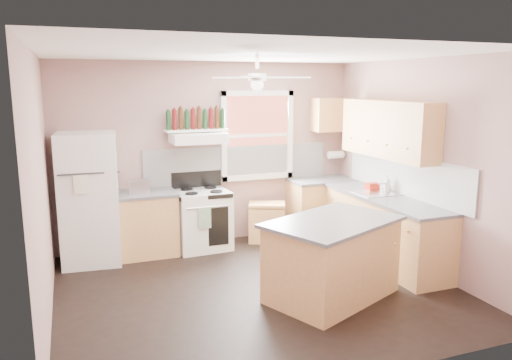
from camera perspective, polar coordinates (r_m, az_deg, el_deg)
name	(u,v)px	position (r m, az deg, el deg)	size (l,w,h in m)	color
floor	(257,289)	(6.02, 0.12, -12.35)	(4.50, 4.50, 0.00)	black
ceiling	(257,54)	(5.54, 0.13, 14.25)	(4.50, 4.50, 0.00)	white
wall_back	(209,154)	(7.53, -5.36, 3.03)	(4.50, 0.05, 2.70)	gray
wall_right	(422,165)	(6.76, 18.46, 1.62)	(0.05, 4.00, 2.70)	gray
wall_left	(38,192)	(5.28, -23.63, -1.24)	(0.05, 4.00, 2.70)	gray
backsplash_back	(239,164)	(7.65, -2.01, 1.87)	(2.90, 0.03, 0.55)	white
backsplash_right	(404,175)	(7.00, 16.58, 0.57)	(0.03, 2.60, 0.55)	white
window_view	(257,135)	(7.69, 0.11, 5.12)	(1.00, 0.02, 1.20)	brown
window_frame	(258,136)	(7.66, 0.18, 5.10)	(1.16, 0.07, 1.36)	white
refrigerator	(90,198)	(7.00, -18.48, -2.02)	(0.75, 0.72, 1.76)	white
base_cabinet_left	(144,225)	(7.20, -12.73, -5.05)	(0.90, 0.60, 0.86)	tan
counter_left	(142,194)	(7.09, -12.88, -1.55)	(0.92, 0.62, 0.04)	#515154
toaster	(139,187)	(7.03, -13.23, -0.75)	(0.28, 0.16, 0.18)	silver
stove	(202,220)	(7.33, -6.18, -4.54)	(0.76, 0.64, 0.86)	white
range_hood	(198,138)	(7.17, -6.59, 4.79)	(0.78, 0.50, 0.14)	white
bottle_shelf	(196,130)	(7.28, -6.84, 5.66)	(0.90, 0.26, 0.03)	white
cart	(267,224)	(7.66, 1.24, -5.05)	(0.54, 0.36, 0.54)	tan
base_cabinet_corner	(322,208)	(8.05, 7.50, -3.17)	(1.00, 0.60, 0.86)	tan
base_cabinet_right	(384,230)	(7.00, 14.38, -5.58)	(0.60, 2.20, 0.86)	tan
counter_corner	(322,180)	(7.95, 7.58, -0.03)	(1.02, 0.62, 0.04)	#515154
counter_right	(385,198)	(6.89, 14.49, -2.00)	(0.62, 2.22, 0.04)	#515154
sink	(376,194)	(7.04, 13.56, -1.54)	(0.55, 0.45, 0.03)	silver
faucet	(386,188)	(7.12, 14.66, -0.85)	(0.03, 0.03, 0.14)	silver
upper_cabinet_right	(388,129)	(6.99, 14.84, 5.65)	(0.33, 1.80, 0.76)	tan
upper_cabinet_corner	(331,115)	(8.03, 8.60, 7.40)	(0.60, 0.33, 0.52)	tan
paper_towel	(336,155)	(8.18, 9.10, 2.87)	(0.12, 0.12, 0.26)	white
island	(332,260)	(5.73, 8.69, -9.08)	(1.40, 0.89, 0.86)	tan
island_top	(333,222)	(5.60, 8.82, -4.74)	(1.49, 0.97, 0.04)	#515154
ceiling_fan_hub	(257,77)	(5.53, 0.13, 11.66)	(0.20, 0.20, 0.08)	white
soap_bottle	(387,184)	(7.14, 14.78, -0.40)	(0.09, 0.09, 0.24)	silver
red_caddy	(372,186)	(7.25, 13.13, -0.72)	(0.18, 0.12, 0.10)	#AD1F0E
wine_bottles	(196,119)	(7.27, -6.86, 6.91)	(0.86, 0.06, 0.31)	#143819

